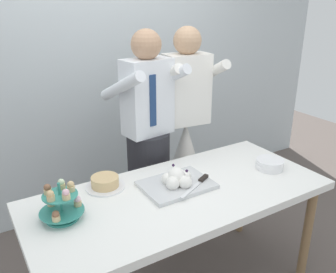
{
  "coord_description": "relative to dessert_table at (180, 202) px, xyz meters",
  "views": [
    {
      "loc": [
        -1.03,
        -1.55,
        1.85
      ],
      "look_at": [
        0.01,
        0.15,
        1.07
      ],
      "focal_mm": 38.26,
      "sensor_mm": 36.0,
      "label": 1
    }
  ],
  "objects": [
    {
      "name": "rear_wall",
      "position": [
        0.0,
        1.38,
        0.75
      ],
      "size": [
        5.2,
        0.1,
        2.9
      ],
      "primitive_type": "cube",
      "color": "silver",
      "rests_on": "ground_plane"
    },
    {
      "name": "dessert_table",
      "position": [
        0.0,
        0.0,
        0.0
      ],
      "size": [
        1.8,
        0.8,
        0.78
      ],
      "color": "white",
      "rests_on": "ground_plane"
    },
    {
      "name": "cupcake_stand",
      "position": [
        -0.67,
        0.09,
        0.16
      ],
      "size": [
        0.23,
        0.23,
        0.21
      ],
      "color": "teal",
      "rests_on": "dessert_table"
    },
    {
      "name": "person_bride",
      "position": [
        0.5,
        0.68,
        -0.12
      ],
      "size": [
        0.56,
        0.56,
        1.66
      ],
      "color": "white",
      "rests_on": "ground_plane"
    },
    {
      "name": "plate_stack",
      "position": [
        0.68,
        -0.05,
        0.11
      ],
      "size": [
        0.19,
        0.19,
        0.07
      ],
      "color": "white",
      "rests_on": "dessert_table"
    },
    {
      "name": "person_groom",
      "position": [
        0.13,
        0.63,
        0.05
      ],
      "size": [
        0.51,
        0.54,
        1.66
      ],
      "color": "#232328",
      "rests_on": "ground_plane"
    },
    {
      "name": "main_cake_tray",
      "position": [
        0.02,
        0.06,
        0.11
      ],
      "size": [
        0.42,
        0.33,
        0.13
      ],
      "color": "silver",
      "rests_on": "dessert_table"
    },
    {
      "name": "round_cake",
      "position": [
        -0.36,
        0.28,
        0.11
      ],
      "size": [
        0.24,
        0.24,
        0.07
      ],
      "color": "white",
      "rests_on": "dessert_table"
    }
  ]
}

